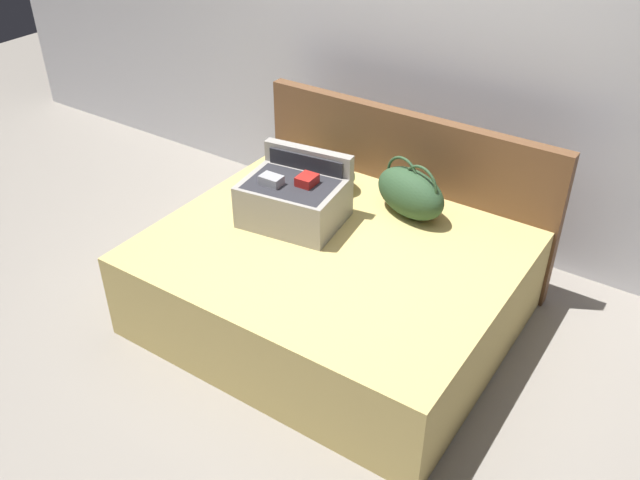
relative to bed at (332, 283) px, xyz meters
The scene contains 7 objects.
ground_plane 0.47m from the bed, 90.00° to the right, with size 12.00×12.00×0.00m, color gray.
back_wall 1.63m from the bed, 90.00° to the left, with size 8.00×0.10×2.60m, color silver.
bed is the anchor object (origin of this frame).
headboard 0.85m from the bed, 90.00° to the left, with size 1.93×0.08×0.97m, color brown.
hard_case_large 0.52m from the bed, 163.59° to the left, with size 0.58×0.49×0.37m.
duffel_bag 0.67m from the bed, 69.68° to the left, with size 0.51×0.36×0.33m.
pillow_near_headboard 0.77m from the bed, 130.65° to the left, with size 0.51×0.27×0.20m, color #4C724C.
Camera 1 is at (1.61, -2.11, 2.54)m, focal length 38.09 mm.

